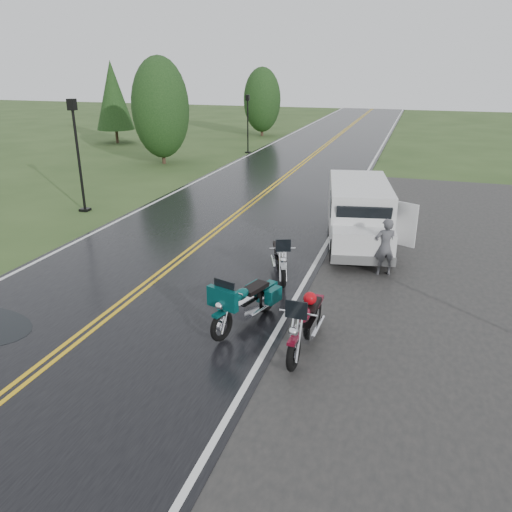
{
  "coord_description": "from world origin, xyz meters",
  "views": [
    {
      "loc": [
        6.22,
        -8.61,
        5.27
      ],
      "look_at": [
        2.8,
        2.0,
        1.0
      ],
      "focal_mm": 35.0,
      "sensor_mm": 36.0,
      "label": 1
    }
  ],
  "objects_px": {
    "motorcycle_teal": "(221,314)",
    "motorcycle_silver": "(283,267)",
    "motorcycle_red": "(294,341)",
    "person_at_van": "(385,248)",
    "lamp_post_near_left": "(78,156)",
    "lamp_post_far_left": "(248,124)",
    "van_white": "(335,230)"
  },
  "relations": [
    {
      "from": "lamp_post_far_left",
      "to": "lamp_post_near_left",
      "type": "bearing_deg",
      "value": -96.11
    },
    {
      "from": "motorcycle_red",
      "to": "motorcycle_teal",
      "type": "xyz_separation_m",
      "value": [
        -1.62,
        0.57,
        -0.01
      ]
    },
    {
      "from": "motorcycle_teal",
      "to": "lamp_post_near_left",
      "type": "height_order",
      "value": "lamp_post_near_left"
    },
    {
      "from": "motorcycle_red",
      "to": "lamp_post_near_left",
      "type": "distance_m",
      "value": 13.17
    },
    {
      "from": "motorcycle_red",
      "to": "van_white",
      "type": "height_order",
      "value": "van_white"
    },
    {
      "from": "motorcycle_red",
      "to": "motorcycle_silver",
      "type": "height_order",
      "value": "motorcycle_red"
    },
    {
      "from": "motorcycle_red",
      "to": "van_white",
      "type": "relative_size",
      "value": 0.45
    },
    {
      "from": "motorcycle_red",
      "to": "lamp_post_near_left",
      "type": "xyz_separation_m",
      "value": [
        -10.28,
        8.1,
        1.44
      ]
    },
    {
      "from": "motorcycle_teal",
      "to": "motorcycle_silver",
      "type": "bearing_deg",
      "value": 97.43
    },
    {
      "from": "motorcycle_silver",
      "to": "lamp_post_near_left",
      "type": "bearing_deg",
      "value": 132.17
    },
    {
      "from": "motorcycle_red",
      "to": "motorcycle_teal",
      "type": "distance_m",
      "value": 1.72
    },
    {
      "from": "motorcycle_teal",
      "to": "lamp_post_far_left",
      "type": "bearing_deg",
      "value": 124.82
    },
    {
      "from": "motorcycle_silver",
      "to": "lamp_post_far_left",
      "type": "height_order",
      "value": "lamp_post_far_left"
    },
    {
      "from": "motorcycle_teal",
      "to": "lamp_post_near_left",
      "type": "relative_size",
      "value": 0.52
    },
    {
      "from": "lamp_post_far_left",
      "to": "van_white",
      "type": "bearing_deg",
      "value": -63.97
    },
    {
      "from": "motorcycle_red",
      "to": "person_at_van",
      "type": "relative_size",
      "value": 1.44
    },
    {
      "from": "person_at_van",
      "to": "lamp_post_far_left",
      "type": "xyz_separation_m",
      "value": [
        -9.88,
        17.86,
        1.03
      ]
    },
    {
      "from": "lamp_post_near_left",
      "to": "lamp_post_far_left",
      "type": "distance_m",
      "value": 15.01
    },
    {
      "from": "person_at_van",
      "to": "lamp_post_near_left",
      "type": "relative_size",
      "value": 0.37
    },
    {
      "from": "motorcycle_red",
      "to": "person_at_van",
      "type": "xyz_separation_m",
      "value": [
        1.2,
        5.16,
        0.12
      ]
    },
    {
      "from": "motorcycle_red",
      "to": "motorcycle_silver",
      "type": "distance_m",
      "value": 3.62
    },
    {
      "from": "motorcycle_silver",
      "to": "person_at_van",
      "type": "xyz_separation_m",
      "value": [
        2.31,
        1.71,
        0.17
      ]
    },
    {
      "from": "lamp_post_near_left",
      "to": "motorcycle_red",
      "type": "bearing_deg",
      "value": -38.24
    },
    {
      "from": "van_white",
      "to": "person_at_van",
      "type": "xyz_separation_m",
      "value": [
        1.41,
        -0.53,
        -0.2
      ]
    },
    {
      "from": "motorcycle_teal",
      "to": "motorcycle_silver",
      "type": "distance_m",
      "value": 2.92
    },
    {
      "from": "motorcycle_silver",
      "to": "person_at_van",
      "type": "distance_m",
      "value": 2.88
    },
    {
      "from": "person_at_van",
      "to": "lamp_post_far_left",
      "type": "height_order",
      "value": "lamp_post_far_left"
    },
    {
      "from": "lamp_post_far_left",
      "to": "motorcycle_teal",
      "type": "bearing_deg",
      "value": -72.54
    },
    {
      "from": "motorcycle_teal",
      "to": "van_white",
      "type": "height_order",
      "value": "van_white"
    },
    {
      "from": "motorcycle_red",
      "to": "lamp_post_near_left",
      "type": "relative_size",
      "value": 0.53
    },
    {
      "from": "motorcycle_silver",
      "to": "van_white",
      "type": "bearing_deg",
      "value": 47.23
    },
    {
      "from": "motorcycle_red",
      "to": "person_at_van",
      "type": "distance_m",
      "value": 5.3
    }
  ]
}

